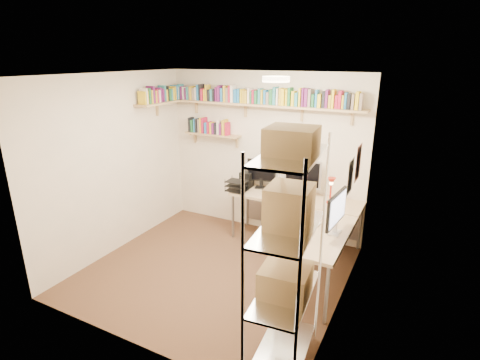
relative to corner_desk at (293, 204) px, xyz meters
The scene contains 6 objects.
ground 1.40m from the corner_desk, 125.80° to the right, with size 3.20×3.20×0.00m, color #4F3B22.
room_shell 1.44m from the corner_desk, 125.66° to the right, with size 3.24×3.04×2.52m.
wall_shelves 1.74m from the corner_desk, 163.45° to the left, with size 3.12×1.09×0.80m.
corner_desk is the anchor object (origin of this frame).
office_chair 0.38m from the corner_desk, 93.50° to the right, with size 0.51×0.51×0.94m.
wire_rack 2.25m from the corner_desk, 72.14° to the right, with size 0.52×0.94×2.20m.
Camera 1 is at (2.26, -3.69, 2.69)m, focal length 28.00 mm.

